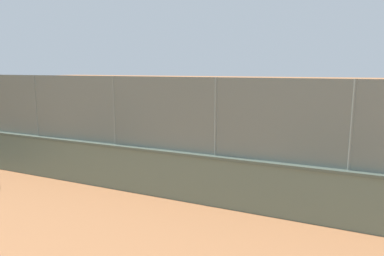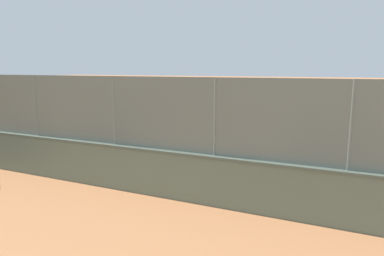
# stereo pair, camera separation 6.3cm
# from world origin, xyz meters

# --- Properties ---
(ground_plane) EXTENTS (260.00, 260.00, 0.00)m
(ground_plane) POSITION_xyz_m (0.00, 0.00, 0.00)
(ground_plane) COLOR #B27247
(perimeter_wall) EXTENTS (26.25, 0.97, 1.38)m
(perimeter_wall) POSITION_xyz_m (-0.62, 10.36, 0.70)
(perimeter_wall) COLOR slate
(perimeter_wall) RESTS_ON ground_plane
(fence_panel_on_wall) EXTENTS (25.78, 0.62, 2.04)m
(fence_panel_on_wall) POSITION_xyz_m (-0.62, 10.36, 2.40)
(fence_panel_on_wall) COLOR slate
(fence_panel_on_wall) RESTS_ON perimeter_wall
(player_foreground_swinging) EXTENTS (0.77, 1.26, 1.65)m
(player_foreground_swinging) POSITION_xyz_m (2.57, 6.13, 0.98)
(player_foreground_swinging) COLOR #B2B2B2
(player_foreground_swinging) RESTS_ON ground_plane
(player_at_service_line) EXTENTS (0.73, 1.00, 1.49)m
(player_at_service_line) POSITION_xyz_m (2.32, 4.11, 0.87)
(player_at_service_line) COLOR navy
(player_at_service_line) RESTS_ON ground_plane
(sports_ball) EXTENTS (0.21, 0.21, 0.21)m
(sports_ball) POSITION_xyz_m (3.63, 7.93, 0.11)
(sports_ball) COLOR orange
(sports_ball) RESTS_ON ground_plane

